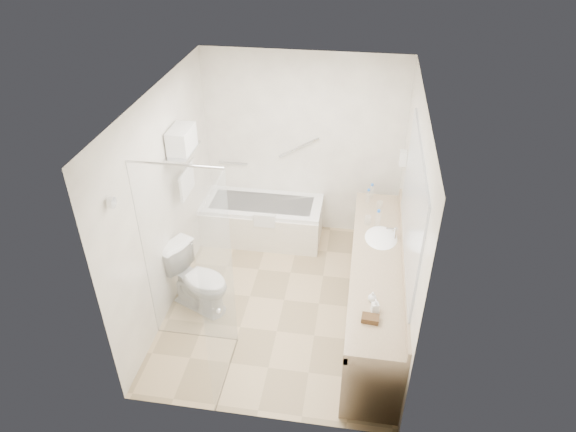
# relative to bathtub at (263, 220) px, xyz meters

# --- Properties ---
(floor) EXTENTS (3.20, 3.20, 0.00)m
(floor) POSITION_rel_bathtub_xyz_m (0.50, -1.24, -0.28)
(floor) COLOR tan
(floor) RESTS_ON ground
(ceiling) EXTENTS (2.60, 3.20, 0.10)m
(ceiling) POSITION_rel_bathtub_xyz_m (0.50, -1.24, 2.22)
(ceiling) COLOR silver
(ceiling) RESTS_ON wall_back
(wall_back) EXTENTS (2.60, 0.10, 2.50)m
(wall_back) POSITION_rel_bathtub_xyz_m (0.50, 0.36, 0.97)
(wall_back) COLOR white
(wall_back) RESTS_ON ground
(wall_front) EXTENTS (2.60, 0.10, 2.50)m
(wall_front) POSITION_rel_bathtub_xyz_m (0.50, -2.84, 0.97)
(wall_front) COLOR white
(wall_front) RESTS_ON ground
(wall_left) EXTENTS (0.10, 3.20, 2.50)m
(wall_left) POSITION_rel_bathtub_xyz_m (-0.80, -1.24, 0.97)
(wall_left) COLOR white
(wall_left) RESTS_ON ground
(wall_right) EXTENTS (0.10, 3.20, 2.50)m
(wall_right) POSITION_rel_bathtub_xyz_m (1.80, -1.24, 0.97)
(wall_right) COLOR white
(wall_right) RESTS_ON ground
(bathtub) EXTENTS (1.60, 0.73, 0.59)m
(bathtub) POSITION_rel_bathtub_xyz_m (0.00, 0.00, 0.00)
(bathtub) COLOR white
(bathtub) RESTS_ON floor
(grab_bar_short) EXTENTS (0.40, 0.03, 0.03)m
(grab_bar_short) POSITION_rel_bathtub_xyz_m (-0.45, 0.32, 0.67)
(grab_bar_short) COLOR silver
(grab_bar_short) RESTS_ON wall_back
(grab_bar_long) EXTENTS (0.53, 0.03, 0.33)m
(grab_bar_long) POSITION_rel_bathtub_xyz_m (0.45, 0.32, 0.97)
(grab_bar_long) COLOR silver
(grab_bar_long) RESTS_ON wall_back
(shower_enclosure) EXTENTS (0.96, 0.91, 2.11)m
(shower_enclosure) POSITION_rel_bathtub_xyz_m (-0.13, -2.16, 0.79)
(shower_enclosure) COLOR silver
(shower_enclosure) RESTS_ON floor
(towel_shelf) EXTENTS (0.24, 0.55, 0.81)m
(towel_shelf) POSITION_rel_bathtub_xyz_m (-0.67, -0.89, 1.48)
(towel_shelf) COLOR silver
(towel_shelf) RESTS_ON wall_left
(vanity_counter) EXTENTS (0.55, 2.70, 0.95)m
(vanity_counter) POSITION_rel_bathtub_xyz_m (1.52, -1.39, 0.36)
(vanity_counter) COLOR tan
(vanity_counter) RESTS_ON floor
(sink) EXTENTS (0.40, 0.52, 0.14)m
(sink) POSITION_rel_bathtub_xyz_m (1.55, -0.99, 0.54)
(sink) COLOR white
(sink) RESTS_ON vanity_counter
(faucet) EXTENTS (0.03, 0.03, 0.14)m
(faucet) POSITION_rel_bathtub_xyz_m (1.70, -0.99, 0.65)
(faucet) COLOR silver
(faucet) RESTS_ON vanity_counter
(mirror) EXTENTS (0.02, 2.00, 1.20)m
(mirror) POSITION_rel_bathtub_xyz_m (1.79, -1.39, 1.27)
(mirror) COLOR #ACB2B9
(mirror) RESTS_ON wall_right
(hairdryer_unit) EXTENTS (0.08, 0.10, 0.18)m
(hairdryer_unit) POSITION_rel_bathtub_xyz_m (1.75, -0.19, 1.17)
(hairdryer_unit) COLOR silver
(hairdryer_unit) RESTS_ON wall_right
(toilet) EXTENTS (0.89, 0.72, 0.77)m
(toilet) POSITION_rel_bathtub_xyz_m (-0.45, -1.46, 0.11)
(toilet) COLOR white
(toilet) RESTS_ON floor
(amenity_basket) EXTENTS (0.16, 0.12, 0.05)m
(amenity_basket) POSITION_rel_bathtub_xyz_m (1.46, -2.30, 0.60)
(amenity_basket) COLOR #4A321A
(amenity_basket) RESTS_ON vanity_counter
(soap_bottle_a) EXTENTS (0.10, 0.16, 0.07)m
(soap_bottle_a) POSITION_rel_bathtub_xyz_m (1.50, -2.18, 0.61)
(soap_bottle_a) COLOR silver
(soap_bottle_a) RESTS_ON vanity_counter
(soap_bottle_b) EXTENTS (0.11, 0.13, 0.08)m
(soap_bottle_b) POSITION_rel_bathtub_xyz_m (1.47, -2.03, 0.62)
(soap_bottle_b) COLOR silver
(soap_bottle_b) RESTS_ON vanity_counter
(water_bottle_left) EXTENTS (0.07, 0.07, 0.22)m
(water_bottle_left) POSITION_rel_bathtub_xyz_m (1.51, -0.76, 0.67)
(water_bottle_left) COLOR silver
(water_bottle_left) RESTS_ON vanity_counter
(water_bottle_mid) EXTENTS (0.06, 0.06, 0.20)m
(water_bottle_mid) POSITION_rel_bathtub_xyz_m (1.43, -0.14, 0.66)
(water_bottle_mid) COLOR silver
(water_bottle_mid) RESTS_ON vanity_counter
(water_bottle_right) EXTENTS (0.06, 0.06, 0.19)m
(water_bottle_right) POSITION_rel_bathtub_xyz_m (1.39, -0.26, 0.66)
(water_bottle_right) COLOR silver
(water_bottle_right) RESTS_ON vanity_counter
(drinking_glass_near) EXTENTS (0.09, 0.09, 0.09)m
(drinking_glass_near) POSITION_rel_bathtub_xyz_m (1.53, -0.37, 0.62)
(drinking_glass_near) COLOR silver
(drinking_glass_near) RESTS_ON vanity_counter
(drinking_glass_far) EXTENTS (0.09, 0.09, 0.10)m
(drinking_glass_far) POSITION_rel_bathtub_xyz_m (1.40, -0.73, 0.62)
(drinking_glass_far) COLOR silver
(drinking_glass_far) RESTS_ON vanity_counter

